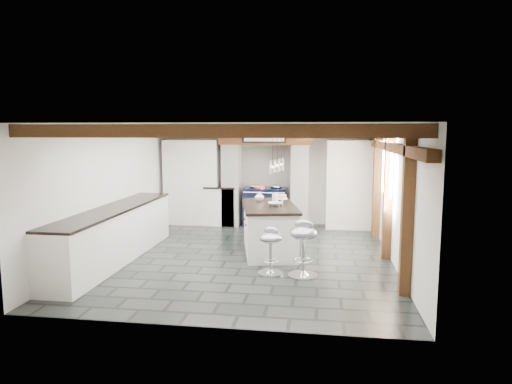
# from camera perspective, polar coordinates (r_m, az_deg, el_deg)

# --- Properties ---
(ground) EXTENTS (6.00, 6.00, 0.00)m
(ground) POSITION_cam_1_polar(r_m,az_deg,el_deg) (8.20, -1.10, -8.00)
(ground) COLOR black
(ground) RESTS_ON ground
(room_shell) EXTENTS (6.00, 6.03, 6.00)m
(room_shell) POSITION_cam_1_polar(r_m,az_deg,el_deg) (9.47, -3.38, 0.68)
(room_shell) COLOR silver
(room_shell) RESTS_ON ground
(range_cooker) EXTENTS (1.00, 0.63, 0.99)m
(range_cooker) POSITION_cam_1_polar(r_m,az_deg,el_deg) (10.69, 1.20, -1.75)
(range_cooker) COLOR black
(range_cooker) RESTS_ON ground
(kitchen_island) EXTENTS (1.27, 1.93, 1.17)m
(kitchen_island) POSITION_cam_1_polar(r_m,az_deg,el_deg) (8.36, 1.65, -4.51)
(kitchen_island) COLOR white
(kitchen_island) RESTS_ON ground
(bar_stool_near) EXTENTS (0.53, 0.53, 0.87)m
(bar_stool_near) POSITION_cam_1_polar(r_m,az_deg,el_deg) (6.99, 5.97, -6.24)
(bar_stool_near) COLOR silver
(bar_stool_near) RESTS_ON ground
(bar_stool_far) EXTENTS (0.48, 0.48, 0.73)m
(bar_stool_far) POSITION_cam_1_polar(r_m,az_deg,el_deg) (7.09, 1.87, -6.68)
(bar_stool_far) COLOR silver
(bar_stool_far) RESTS_ON ground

